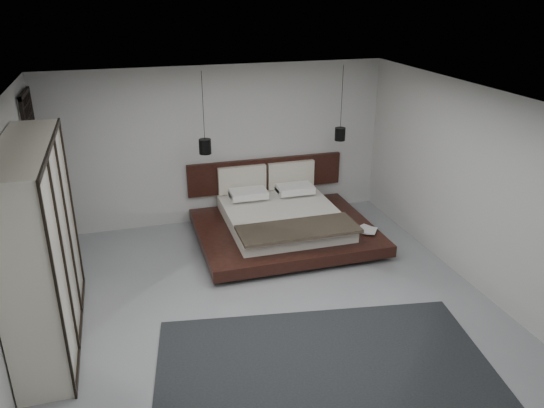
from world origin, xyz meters
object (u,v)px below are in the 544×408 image
object	(u,v)px
wardrobe	(40,247)
bed	(282,221)
rug	(329,382)
lattice_screen	(39,176)
pendant_left	(205,146)
pendant_right	(340,134)

from	to	relation	value
wardrobe	bed	bearing A→B (deg)	27.68
rug	wardrobe	bearing A→B (deg)	149.19
lattice_screen	bed	world-z (taller)	lattice_screen
bed	pendant_left	world-z (taller)	pendant_left
wardrobe	rug	world-z (taller)	wardrobe
wardrobe	rug	bearing A→B (deg)	-30.81
pendant_left	rug	distance (m)	4.41
pendant_right	rug	distance (m)	4.72
lattice_screen	wardrobe	distance (m)	2.41
lattice_screen	bed	distance (m)	3.95
lattice_screen	pendant_right	distance (m)	4.98
pendant_left	pendant_right	world-z (taller)	same
pendant_left	rug	size ratio (longest dim) A/B	0.35
bed	pendant_right	distance (m)	1.84
bed	rug	distance (m)	3.66
pendant_left	pendant_right	distance (m)	2.38
pendant_left	wardrobe	bearing A→B (deg)	-135.23
bed	pendant_left	distance (m)	1.82
wardrobe	pendant_left	bearing A→B (deg)	44.77
bed	wardrobe	xyz separation A→B (m)	(-3.53, -1.85, 0.92)
pendant_left	pendant_right	xyz separation A→B (m)	(2.38, 0.00, 0.03)
pendant_left	rug	xyz separation A→B (m)	(0.61, -4.07, -1.58)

